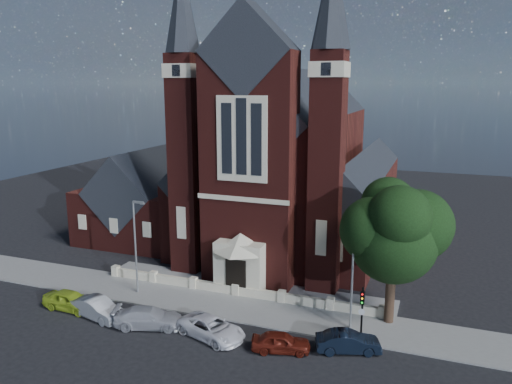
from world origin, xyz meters
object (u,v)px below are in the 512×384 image
Objects in this scene: street_tree at (395,234)px; traffic_signal at (362,307)px; street_lamp_left at (136,242)px; car_navy at (348,342)px; street_lamp_right at (354,270)px; parish_hall at (146,203)px; car_dark_red at (281,342)px; car_lime_van at (70,300)px; church at (293,169)px; car_silver_a at (98,308)px; car_white_suv at (212,328)px; car_silver_b at (149,318)px.

street_tree reaches higher than traffic_signal.
street_lamp_left is 1.89× the size of car_navy.
parish_hall is at bearing 151.78° from street_lamp_right.
car_lime_van is at bearing 74.39° from car_dark_red.
church reaches higher than car_dark_red.
car_dark_red is at bearing 90.39° from car_navy.
street_tree is 5.70m from traffic_signal.
parish_hall is at bearing 35.53° from car_silver_a.
car_dark_red is at bearing -40.02° from parish_hall.
car_lime_van reaches higher than car_white_suv.
street_tree is at bearing -59.08° from car_silver_a.
church is 24.72m from car_white_suv.
street_tree reaches higher than car_lime_van.
traffic_signal is 10.50m from car_white_suv.
street_tree is 3.84m from street_lamp_right.
church is 21.76m from street_lamp_right.
parish_hall is 2.39× the size of car_silver_b.
street_tree is 20.71m from street_lamp_left.
traffic_signal is 0.89× the size of car_lime_van.
parish_hall is 3.11× the size of car_dark_red.
street_lamp_left is at bearing 175.24° from traffic_signal.
church is 2.86× the size of parish_hall.
car_dark_red is (6.22, -23.60, -7.52)m from church.
car_lime_van is 0.88× the size of car_silver_b.
street_lamp_left is at bearing 22.51° from car_silver_b.
car_navy is (-2.19, -4.85, -6.25)m from street_tree.
car_lime_van is 17.41m from car_dark_red.
street_lamp_right is (10.09, -18.94, -3.59)m from church.
street_lamp_right reaches higher than car_silver_b.
street_lamp_left is at bearing 60.76° from car_navy.
car_silver_b is 1.30× the size of car_dark_red.
church is at bearing 118.04° from street_lamp_right.
street_lamp_left is (8.09, -14.00, 0.59)m from parish_hall.
car_silver_b is 10.05m from car_dark_red.
car_silver_a is at bearing 75.98° from car_dark_red.
church reaches higher than street_lamp_left.
street_lamp_left is 1.57× the size of car_white_suv.
car_silver_b is 14.34m from car_navy.
street_tree reaches higher than street_lamp_left.
car_lime_van is 2.97m from car_silver_a.
street_tree reaches higher than car_dark_red.
car_navy is at bearing -101.05° from car_silver_b.
car_white_suv is at bearing -88.49° from car_lime_van.
car_white_suv is at bearing -87.28° from church.
street_lamp_right is 2.06× the size of car_dark_red.
parish_hall is at bearing 15.14° from car_silver_b.
car_silver_a is (7.75, -18.93, -3.24)m from parish_hall.
car_lime_van is (-22.19, -2.92, -1.81)m from traffic_signal.
street_lamp_right is 2.71m from traffic_signal.
car_white_suv is (4.95, 0.22, -0.03)m from car_silver_b.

